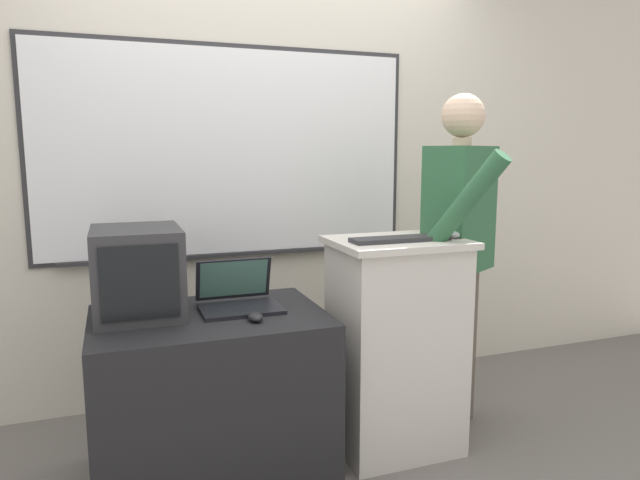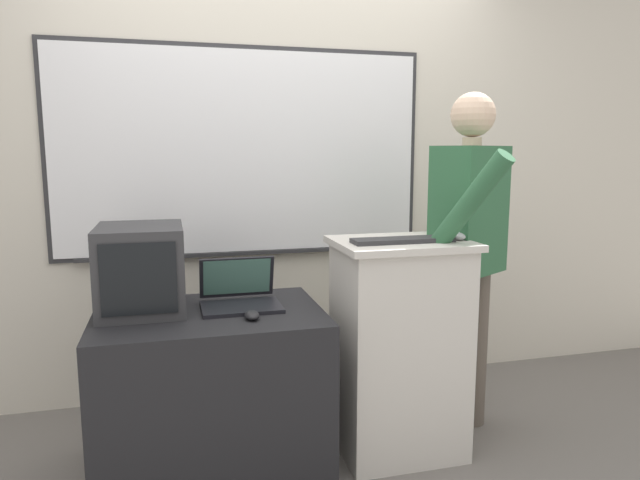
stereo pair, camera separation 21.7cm
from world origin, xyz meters
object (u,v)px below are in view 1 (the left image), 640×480
person_presenter (459,241)px  laptop (238,296)px  wireless_keyboard (400,239)px  computer_mouse_by_keyboard (452,234)px  side_desk (212,396)px  crt_monitor (137,272)px  computer_mouse_by_laptop (255,317)px  lectern_podium (395,344)px

person_presenter → laptop: person_presenter is taller
person_presenter → wireless_keyboard: (-0.41, -0.15, 0.05)m
wireless_keyboard → computer_mouse_by_keyboard: (0.27, 0.01, 0.01)m
side_desk → laptop: laptop is taller
side_desk → person_presenter: 1.39m
person_presenter → crt_monitor: (-1.52, 0.05, -0.05)m
computer_mouse_by_keyboard → person_presenter: bearing=45.9°
person_presenter → side_desk: bearing=152.0°
laptop → computer_mouse_by_laptop: bearing=-84.4°
side_desk → crt_monitor: bearing=159.4°
laptop → computer_mouse_by_keyboard: bearing=-9.9°
wireless_keyboard → person_presenter: bearing=20.1°
lectern_podium → crt_monitor: bearing=172.7°
wireless_keyboard → crt_monitor: bearing=169.6°
lectern_podium → computer_mouse_by_keyboard: bearing=-12.2°
wireless_keyboard → crt_monitor: size_ratio=1.05×
computer_mouse_by_keyboard → lectern_podium: bearing=167.8°
laptop → crt_monitor: bearing=176.1°
lectern_podium → wireless_keyboard: bearing=-107.4°
side_desk → laptop: (0.14, 0.07, 0.41)m
wireless_keyboard → computer_mouse_by_laptop: size_ratio=4.56×
lectern_podium → laptop: (-0.72, 0.12, 0.27)m
wireless_keyboard → crt_monitor: crt_monitor is taller
laptop → lectern_podium: bearing=-9.1°
computer_mouse_by_keyboard → crt_monitor: crt_monitor is taller
lectern_podium → person_presenter: bearing=13.0°
side_desk → computer_mouse_by_laptop: 0.44m
lectern_podium → computer_mouse_by_laptop: bearing=-171.0°
computer_mouse_by_laptop → computer_mouse_by_keyboard: size_ratio=1.00×
side_desk → person_presenter: (1.25, 0.05, 0.60)m
computer_mouse_by_laptop → crt_monitor: 0.53m
person_presenter → laptop: bearing=148.4°
lectern_podium → laptop: 0.78m
lectern_podium → computer_mouse_by_laptop: 0.74m
side_desk → computer_mouse_by_keyboard: (1.11, -0.10, 0.66)m
wireless_keyboard → computer_mouse_by_laptop: (-0.68, -0.05, -0.28)m
laptop → computer_mouse_by_laptop: 0.23m
laptop → side_desk: bearing=-151.8°
computer_mouse_by_laptop → side_desk: bearing=136.8°
crt_monitor → lectern_podium: bearing=-7.3°
laptop → computer_mouse_by_keyboard: 1.01m
wireless_keyboard → side_desk: bearing=173.2°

